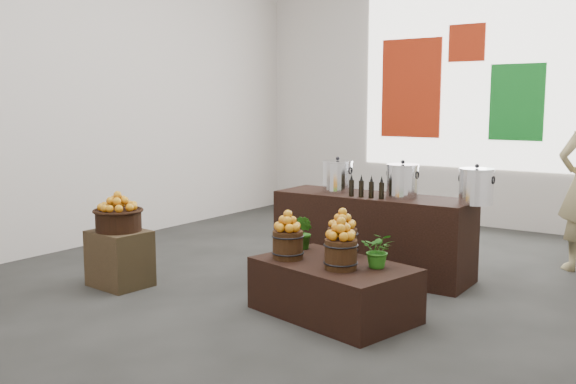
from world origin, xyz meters
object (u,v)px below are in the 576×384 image
Objects in this scene: counter at (372,235)px; stock_pot_center at (402,182)px; wicker_basket at (118,221)px; stock_pot_right at (476,187)px; display_table at (334,289)px; crate at (120,258)px; stock_pot_left at (338,177)px.

counter is 0.63m from stock_pot_center.
wicker_basket is 2.68m from stock_pot_center.
display_table is at bearing -117.38° from stock_pot_right.
counter is at bearing -178.95° from stock_pot_right.
crate is at bearing -136.32° from counter.
crate reaches higher than display_table.
stock_pot_left and stock_pot_center have the same top height.
stock_pot_center is at bearing -178.95° from stock_pot_right.
counter is at bearing -178.95° from stock_pot_center.
stock_pot_left is 1.00× the size of stock_pot_center.
stock_pot_right is (2.74, 1.73, 0.33)m from wicker_basket.
stock_pot_right is at bearing 75.40° from display_table.
stock_pot_left is at bearing -178.95° from stock_pot_center.
wicker_basket is at bearing -127.96° from stock_pot_left.
stock_pot_right reaches higher than display_table.
wicker_basket is at bearing -155.90° from display_table.
crate is at bearing -139.87° from stock_pot_center.
wicker_basket is (0.00, 0.00, 0.36)m from crate.
counter is 0.68m from stock_pot_left.
stock_pot_right reaches higher than counter.
display_table is (2.06, 0.41, -0.05)m from crate.
stock_pot_center reaches higher than counter.
stock_pot_center reaches higher than wicker_basket.
stock_pot_left is (-0.73, 1.29, 0.73)m from display_table.
wicker_basket is 0.34× the size of display_table.
stock_pot_right is (0.68, 1.32, 0.73)m from display_table.
crate is 1.73× the size of stock_pot_left.
wicker_basket is 1.39× the size of stock_pot_left.
stock_pot_left is 0.71m from stock_pot_center.
crate is 0.42× the size of display_table.
crate is 0.36m from wicker_basket.
crate is 1.73× the size of stock_pot_center.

